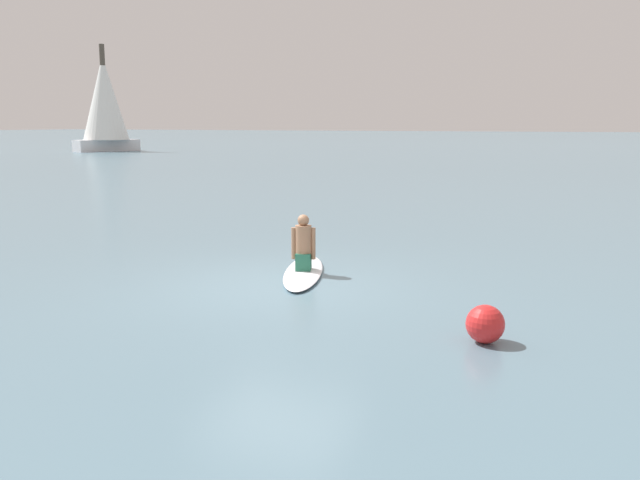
# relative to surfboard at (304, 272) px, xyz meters

# --- Properties ---
(ground_plane) EXTENTS (400.00, 400.00, 0.00)m
(ground_plane) POSITION_rel_surfboard_xyz_m (-0.02, -0.95, -0.04)
(ground_plane) COLOR slate
(surfboard) EXTENTS (1.60, 2.89, 0.08)m
(surfboard) POSITION_rel_surfboard_xyz_m (0.00, 0.00, 0.00)
(surfboard) COLOR white
(surfboard) RESTS_ON ground
(person_paddler) EXTENTS (0.42, 0.39, 0.98)m
(person_paddler) POSITION_rel_surfboard_xyz_m (0.00, 0.00, 0.48)
(person_paddler) COLOR #26664C
(person_paddler) RESTS_ON surfboard
(sailboat_far_right) EXTENTS (5.38, 6.16, 9.68)m
(sailboat_far_right) POSITION_rel_surfboard_xyz_m (-38.91, 38.65, 4.48)
(sailboat_far_right) COLOR silver
(sailboat_far_right) RESTS_ON ground
(buoy_marker) EXTENTS (0.47, 0.47, 0.47)m
(buoy_marker) POSITION_rel_surfboard_xyz_m (3.60, -2.44, 0.19)
(buoy_marker) COLOR red
(buoy_marker) RESTS_ON ground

